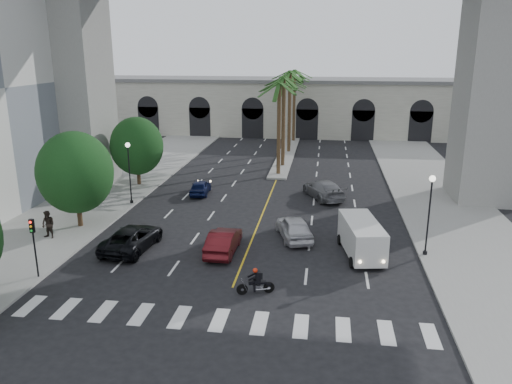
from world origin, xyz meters
The scene contains 24 objects.
ground centered at (0.00, 0.00, 0.00)m, with size 140.00×140.00×0.00m, color black.
sidewalk_left centered at (-15.00, 15.00, 0.07)m, with size 8.00×100.00×0.15m, color gray.
sidewalk_right centered at (15.00, 15.00, 0.07)m, with size 8.00×100.00×0.15m, color gray.
median centered at (0.00, 38.00, 0.10)m, with size 2.00×24.00×0.20m, color gray.
pier_building centered at (0.00, 55.00, 4.27)m, with size 71.00×10.50×8.50m.
palm_a centered at (0.00, 28.00, 9.10)m, with size 3.20×3.20×10.30m.
palm_b centered at (0.10, 32.00, 9.37)m, with size 3.20×3.20×10.60m.
palm_c centered at (-0.20, 36.00, 8.91)m, with size 3.20×3.20×10.10m.
palm_d centered at (0.15, 40.00, 9.65)m, with size 3.20×3.20×10.90m.
palm_e centered at (-0.10, 44.00, 9.19)m, with size 3.20×3.20×10.40m.
palm_f centered at (0.20, 48.00, 9.46)m, with size 3.20×3.20×10.70m.
street_tree_mid centered at (-13.00, 10.00, 4.21)m, with size 5.44×5.44×7.21m.
street_tree_far centered at (-13.00, 22.00, 3.90)m, with size 5.04×5.04×6.68m.
lamp_post_left_far centered at (-11.40, 16.00, 3.22)m, with size 0.40×0.40×5.35m.
lamp_post_right centered at (11.40, 8.00, 3.22)m, with size 0.40×0.40×5.35m.
traffic_signal_far centered at (-11.30, 1.50, 2.51)m, with size 0.25×0.18×3.65m.
motorcycle_rider centered at (1.43, 1.50, 0.68)m, with size 2.02×0.78×1.50m.
car_a centered at (2.88, 9.99, 0.81)m, with size 1.92×4.77×1.63m, color silver.
car_b centered at (-1.50, 6.85, 0.78)m, with size 1.64×4.71×1.55m, color #4F0F14.
car_c centered at (-7.60, 6.56, 0.77)m, with size 2.56×5.54×1.54m, color black.
car_d centered at (4.81, 20.21, 0.81)m, with size 2.27×5.59×1.62m, color slate.
car_e centered at (-6.36, 19.90, 0.67)m, with size 1.58×3.93×1.34m, color #0D153C.
cargo_van centered at (7.33, 7.58, 1.27)m, with size 2.91×5.63×2.29m.
pedestrian_b centered at (-13.93, 7.31, 1.13)m, with size 0.95×0.74×1.96m, color black.
Camera 1 is at (4.84, -22.78, 12.78)m, focal length 35.00 mm.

